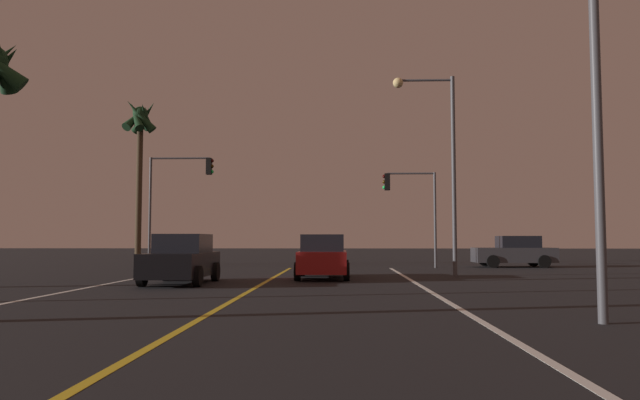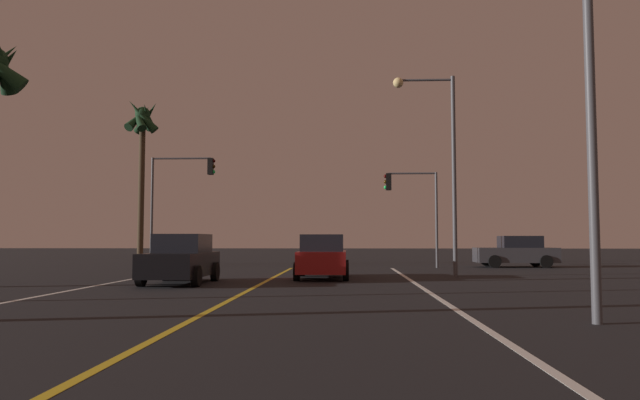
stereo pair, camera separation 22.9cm
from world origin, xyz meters
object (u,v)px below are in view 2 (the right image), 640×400
at_px(traffic_light_near_right, 411,197).
at_px(palm_tree_left_far, 142,132).
at_px(car_oncoming, 181,259).
at_px(street_lamp_right_far, 440,148).
at_px(street_lamp_right_near, 556,52).
at_px(car_ahead_far, 323,257).
at_px(car_crossing_side, 517,252).
at_px(traffic_light_near_left, 181,186).

relative_size(traffic_light_near_right, palm_tree_left_far, 0.51).
distance_m(car_oncoming, street_lamp_right_far, 11.59).
bearing_deg(street_lamp_right_near, palm_tree_left_far, -56.04).
relative_size(car_oncoming, traffic_light_near_right, 0.84).
xyz_separation_m(car_ahead_far, palm_tree_left_far, (-11.34, 11.81, 7.12)).
bearing_deg(car_oncoming, car_crossing_side, 130.33).
bearing_deg(palm_tree_left_far, traffic_light_near_right, -10.80).
relative_size(car_ahead_far, traffic_light_near_left, 0.72).
xyz_separation_m(car_oncoming, traffic_light_near_left, (-3.31, 11.63, 3.61)).
distance_m(car_oncoming, car_crossing_side, 19.63).
distance_m(street_lamp_right_near, palm_tree_left_far, 29.10).
distance_m(car_ahead_far, street_lamp_right_far, 6.86).
relative_size(car_ahead_far, traffic_light_near_right, 0.84).
bearing_deg(traffic_light_near_right, street_lamp_right_near, 91.27).
bearing_deg(car_oncoming, street_lamp_right_far, 115.73).
xyz_separation_m(car_oncoming, street_lamp_right_far, (9.62, 4.64, 4.51)).
bearing_deg(car_ahead_far, palm_tree_left_far, 43.86).
xyz_separation_m(car_oncoming, traffic_light_near_right, (9.13, 11.63, 2.97)).
distance_m(traffic_light_near_right, street_lamp_right_far, 7.17).
bearing_deg(car_oncoming, traffic_light_near_right, 141.86).
relative_size(traffic_light_near_right, street_lamp_right_far, 0.61).
bearing_deg(car_crossing_side, traffic_light_near_right, 10.45).
distance_m(traffic_light_near_left, street_lamp_right_far, 14.72).
bearing_deg(traffic_light_near_left, car_ahead_far, -47.48).
bearing_deg(palm_tree_left_far, traffic_light_near_left, -42.52).
bearing_deg(traffic_light_near_left, traffic_light_near_right, 0.00).
bearing_deg(traffic_light_near_right, car_crossing_side, -169.55).
xyz_separation_m(traffic_light_near_left, street_lamp_right_far, (12.93, -6.99, 0.90)).
xyz_separation_m(car_oncoming, car_crossing_side, (14.96, 12.70, 0.00)).
bearing_deg(street_lamp_right_near, car_ahead_far, -68.43).
bearing_deg(traffic_light_near_right, palm_tree_left_far, -10.80).
distance_m(traffic_light_near_left, palm_tree_left_far, 5.65).
bearing_deg(car_crossing_side, palm_tree_left_far, -5.09).
xyz_separation_m(street_lamp_right_near, palm_tree_left_far, (-16.17, 24.02, 2.97)).
height_order(car_crossing_side, traffic_light_near_right, traffic_light_near_right).
height_order(car_ahead_far, street_lamp_right_far, street_lamp_right_far).
xyz_separation_m(car_crossing_side, street_lamp_right_near, (-5.36, -22.10, 4.16)).
bearing_deg(traffic_light_near_left, car_crossing_side, 3.37).
distance_m(car_oncoming, car_ahead_far, 5.54).
distance_m(street_lamp_right_near, street_lamp_right_far, 14.03).
distance_m(car_ahead_far, palm_tree_left_far, 17.85).
bearing_deg(car_crossing_side, street_lamp_right_far, 56.47).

